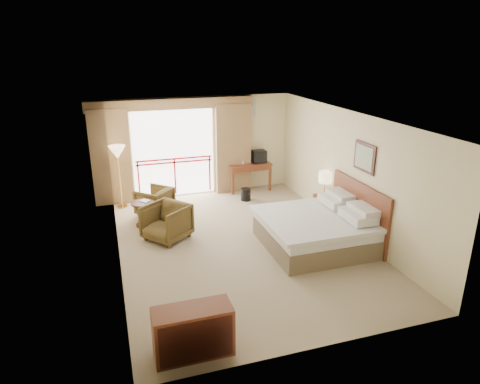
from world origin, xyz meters
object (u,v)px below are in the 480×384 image
object	(u,v)px
bed	(317,229)
floor_lamp	(117,155)
armchair_far	(155,214)
dresser	(193,332)
wastebasket	(246,194)
tv	(259,156)
armchair_near	(167,239)
desk	(248,169)
nightstand	(324,206)
side_table	(143,210)
table_lamp	(325,178)

from	to	relation	value
bed	floor_lamp	distance (m)	5.30
armchair_far	dresser	size ratio (longest dim) A/B	0.71
wastebasket	armchair_far	bearing A→B (deg)	-173.75
floor_lamp	dresser	size ratio (longest dim) A/B	1.52
tv	armchair_far	size ratio (longest dim) A/B	0.52
wastebasket	armchair_far	xyz separation A→B (m)	(-2.48, -0.27, -0.17)
tv	armchair_near	xyz separation A→B (m)	(-3.06, -2.58, -0.97)
wastebasket	dresser	bearing A→B (deg)	-115.13
armchair_far	wastebasket	bearing A→B (deg)	140.51
bed	tv	bearing A→B (deg)	88.39
desk	floor_lamp	distance (m)	3.70
nightstand	armchair_far	xyz separation A→B (m)	(-3.94, 1.44, -0.28)
side_table	floor_lamp	size ratio (longest dim) A/B	0.35
bed	wastebasket	world-z (taller)	bed
nightstand	wastebasket	distance (m)	2.25
table_lamp	tv	world-z (taller)	tv
nightstand	armchair_near	size ratio (longest dim) A/B	0.64
bed	desk	xyz separation A→B (m)	(-0.19, 3.93, 0.24)
bed	table_lamp	world-z (taller)	table_lamp
nightstand	armchair_far	distance (m)	4.20
nightstand	wastebasket	bearing A→B (deg)	125.95
wastebasket	tv	bearing A→B (deg)	50.80
wastebasket	armchair_near	distance (m)	2.99
nightstand	side_table	xyz separation A→B (m)	(-4.27, 0.82, 0.12)
wastebasket	table_lamp	bearing A→B (deg)	-48.60
side_table	table_lamp	bearing A→B (deg)	-10.18
bed	table_lamp	distance (m)	1.78
nightstand	table_lamp	distance (m)	0.73
armchair_far	side_table	xyz separation A→B (m)	(-0.33, -0.62, 0.40)
bed	armchair_near	world-z (taller)	bed
side_table	floor_lamp	xyz separation A→B (m)	(-0.42, 1.39, 1.01)
bed	side_table	bearing A→B (deg)	147.21
tv	dresser	size ratio (longest dim) A/B	0.37
side_table	dresser	size ratio (longest dim) A/B	0.54
tv	wastebasket	world-z (taller)	tv
bed	tv	distance (m)	3.92
dresser	armchair_near	bearing A→B (deg)	87.86
bed	dresser	distance (m)	4.02
dresser	side_table	bearing A→B (deg)	93.50
tv	dresser	bearing A→B (deg)	-132.80
nightstand	table_lamp	world-z (taller)	table_lamp
table_lamp	floor_lamp	distance (m)	5.18
wastebasket	dresser	xyz separation A→B (m)	(-2.60, -5.54, 0.19)
armchair_near	dresser	world-z (taller)	dresser
armchair_far	side_table	distance (m)	0.81
nightstand	dresser	bearing A→B (deg)	-141.23
armchair_near	tv	bearing A→B (deg)	90.88
table_lamp	armchair_far	world-z (taller)	table_lamp
desk	side_table	xyz separation A→B (m)	(-3.18, -1.76, -0.22)
desk	armchair_far	bearing A→B (deg)	-157.28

